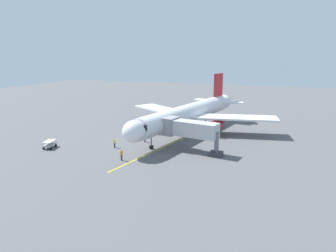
{
  "coord_description": "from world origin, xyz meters",
  "views": [
    {
      "loc": [
        -19.11,
        60.72,
        15.88
      ],
      "look_at": [
        0.52,
        8.26,
        3.0
      ],
      "focal_mm": 33.12,
      "sensor_mm": 36.0,
      "label": 1
    }
  ],
  "objects": [
    {
      "name": "apron_lead_in_line",
      "position": [
        -1.03,
        6.41,
        0.01
      ],
      "size": [
        7.95,
        39.29,
        0.01
      ],
      "primitive_type": "cube",
      "rotation": [
        0.0,
        0.0,
        -0.19
      ],
      "color": "yellow",
      "rests_on": "ground"
    },
    {
      "name": "ground_crew_loader",
      "position": [
        7.92,
        15.2,
        0.89
      ],
      "size": [
        0.47,
        0.42,
        1.71
      ],
      "color": "#23232D",
      "rests_on": "ground"
    },
    {
      "name": "ground_crew_marshaller",
      "position": [
        3.49,
        20.75,
        0.89
      ],
      "size": [
        0.42,
        0.29,
        1.71
      ],
      "color": "#23232D",
      "rests_on": "ground"
    },
    {
      "name": "ground_plane",
      "position": [
        0.0,
        0.0,
        0.0
      ],
      "size": [
        220.0,
        220.0,
        0.0
      ],
      "primitive_type": "plane",
      "color": "#565659"
    },
    {
      "name": "baggage_cart_near_nose",
      "position": [
        18.47,
        19.33,
        0.66
      ],
      "size": [
        2.14,
        2.89,
        1.27
      ],
      "color": "#9E9EA3",
      "rests_on": "ground"
    },
    {
      "name": "ground_crew_wing_walker",
      "position": [
        4.39,
        10.18,
        0.89
      ],
      "size": [
        0.47,
        0.45,
        1.71
      ],
      "color": "#23232D",
      "rests_on": "ground"
    },
    {
      "name": "jet_bridge",
      "position": [
        -4.17,
        12.24,
        3.76
      ],
      "size": [
        11.51,
        4.85,
        5.4
      ],
      "color": "#B7B7BC",
      "rests_on": "ground"
    },
    {
      "name": "airplane",
      "position": [
        -1.08,
        0.14,
        4.0
      ],
      "size": [
        34.15,
        40.12,
        11.5
      ],
      "color": "white",
      "rests_on": "ground"
    }
  ]
}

